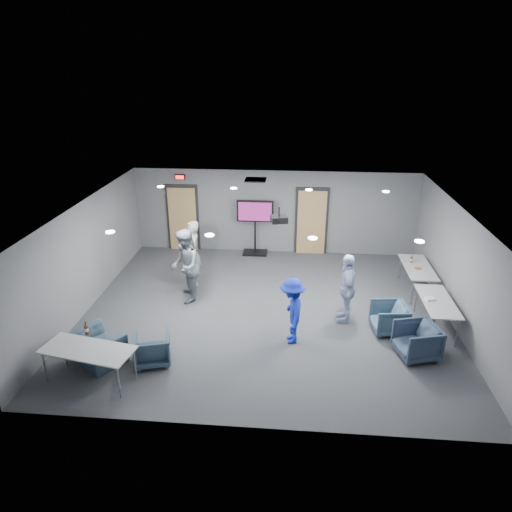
# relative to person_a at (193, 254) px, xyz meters

# --- Properties ---
(floor) EXTENTS (9.00, 9.00, 0.00)m
(floor) POSITION_rel_person_a_xyz_m (2.12, -1.37, -0.93)
(floor) COLOR #383B40
(floor) RESTS_ON ground
(ceiling) EXTENTS (9.00, 9.00, 0.00)m
(ceiling) POSITION_rel_person_a_xyz_m (2.12, -1.37, 1.77)
(ceiling) COLOR silver
(ceiling) RESTS_ON wall_back
(wall_back) EXTENTS (9.00, 0.02, 2.70)m
(wall_back) POSITION_rel_person_a_xyz_m (2.12, 2.63, 0.42)
(wall_back) COLOR slate
(wall_back) RESTS_ON floor
(wall_front) EXTENTS (9.00, 0.02, 2.70)m
(wall_front) POSITION_rel_person_a_xyz_m (2.12, -5.37, 0.42)
(wall_front) COLOR slate
(wall_front) RESTS_ON floor
(wall_left) EXTENTS (0.02, 8.00, 2.70)m
(wall_left) POSITION_rel_person_a_xyz_m (-2.38, -1.37, 0.42)
(wall_left) COLOR slate
(wall_left) RESTS_ON floor
(wall_right) EXTENTS (0.02, 8.00, 2.70)m
(wall_right) POSITION_rel_person_a_xyz_m (6.62, -1.37, 0.42)
(wall_right) COLOR slate
(wall_right) RESTS_ON floor
(door_left) EXTENTS (1.06, 0.17, 2.24)m
(door_left) POSITION_rel_person_a_xyz_m (-0.88, 2.58, 0.14)
(door_left) COLOR black
(door_left) RESTS_ON wall_back
(door_right) EXTENTS (1.06, 0.17, 2.24)m
(door_right) POSITION_rel_person_a_xyz_m (3.32, 2.58, 0.14)
(door_right) COLOR black
(door_right) RESTS_ON wall_back
(exit_sign) EXTENTS (0.32, 0.08, 0.16)m
(exit_sign) POSITION_rel_person_a_xyz_m (-0.88, 2.56, 1.52)
(exit_sign) COLOR black
(exit_sign) RESTS_ON wall_back
(hvac_diffuser) EXTENTS (0.60, 0.60, 0.03)m
(hvac_diffuser) POSITION_rel_person_a_xyz_m (1.62, 1.43, 1.76)
(hvac_diffuser) COLOR black
(hvac_diffuser) RESTS_ON ceiling
(downlights) EXTENTS (6.18, 3.78, 0.02)m
(downlights) POSITION_rel_person_a_xyz_m (2.12, -1.37, 1.76)
(downlights) COLOR white
(downlights) RESTS_ON ceiling
(person_a) EXTENTS (0.68, 0.80, 1.86)m
(person_a) POSITION_rel_person_a_xyz_m (0.00, 0.00, 0.00)
(person_a) COLOR gray
(person_a) RESTS_ON floor
(person_b) EXTENTS (0.91, 1.07, 1.95)m
(person_b) POSITION_rel_person_a_xyz_m (0.00, -0.95, 0.05)
(person_b) COLOR slate
(person_b) RESTS_ON floor
(person_c) EXTENTS (0.45, 1.02, 1.72)m
(person_c) POSITION_rel_person_a_xyz_m (4.05, -1.62, -0.07)
(person_c) COLOR #B0C1E2
(person_c) RESTS_ON floor
(person_d) EXTENTS (0.65, 1.04, 1.54)m
(person_d) POSITION_rel_person_a_xyz_m (2.77, -2.65, -0.16)
(person_d) COLOR #1C2FB7
(person_d) RESTS_ON floor
(chair_right_b) EXTENTS (0.85, 0.83, 0.70)m
(chair_right_b) POSITION_rel_person_a_xyz_m (5.02, -2.05, -0.58)
(chair_right_b) COLOR #3D566A
(chair_right_b) RESTS_ON floor
(chair_right_c) EXTENTS (0.99, 0.97, 0.74)m
(chair_right_c) POSITION_rel_person_a_xyz_m (5.42, -2.99, -0.56)
(chair_right_c) COLOR #314055
(chair_right_c) RESTS_ON floor
(chair_front_a) EXTENTS (0.90, 0.91, 0.67)m
(chair_front_a) POSITION_rel_person_a_xyz_m (-0.09, -3.67, -0.59)
(chair_front_a) COLOR #364C5E
(chair_front_a) RESTS_ON floor
(chair_front_b) EXTENTS (1.35, 1.31, 0.67)m
(chair_front_b) POSITION_rel_person_a_xyz_m (-1.25, -3.77, -0.60)
(chair_front_b) COLOR #344A5B
(chair_front_b) RESTS_ON floor
(table_right_a) EXTENTS (0.72, 1.72, 0.73)m
(table_right_a) POSITION_rel_person_a_xyz_m (6.12, 0.09, -0.25)
(table_right_a) COLOR #ABAEB0
(table_right_a) RESTS_ON floor
(table_right_b) EXTENTS (0.69, 1.67, 0.73)m
(table_right_b) POSITION_rel_person_a_xyz_m (6.12, -1.81, -0.25)
(table_right_b) COLOR #ABAEB0
(table_right_b) RESTS_ON floor
(table_front_left) EXTENTS (1.89, 1.07, 0.73)m
(table_front_left) POSITION_rel_person_a_xyz_m (-1.12, -4.37, -0.24)
(table_front_left) COLOR #ABAEB0
(table_front_left) RESTS_ON floor
(bottle_front) EXTENTS (0.08, 0.08, 0.30)m
(bottle_front) POSITION_rel_person_a_xyz_m (-1.34, -3.87, -0.09)
(bottle_front) COLOR #51220D
(bottle_front) RESTS_ON table_front_left
(bottle_right) EXTENTS (0.06, 0.06, 0.23)m
(bottle_right) POSITION_rel_person_a_xyz_m (6.00, 0.37, -0.11)
(bottle_right) COLOR #51220D
(bottle_right) RESTS_ON table_right_a
(snack_box) EXTENTS (0.18, 0.13, 0.04)m
(snack_box) POSITION_rel_person_a_xyz_m (6.08, -0.06, -0.18)
(snack_box) COLOR #C15830
(snack_box) RESTS_ON table_right_a
(wrapper) EXTENTS (0.26, 0.21, 0.05)m
(wrapper) POSITION_rel_person_a_xyz_m (5.95, -1.79, -0.17)
(wrapper) COLOR white
(wrapper) RESTS_ON table_right_b
(tv_stand) EXTENTS (1.17, 0.56, 1.79)m
(tv_stand) POSITION_rel_person_a_xyz_m (1.52, 2.38, 0.09)
(tv_stand) COLOR black
(tv_stand) RESTS_ON floor
(projector) EXTENTS (0.44, 0.40, 0.36)m
(projector) POSITION_rel_person_a_xyz_m (2.40, -1.22, 1.47)
(projector) COLOR black
(projector) RESTS_ON ceiling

